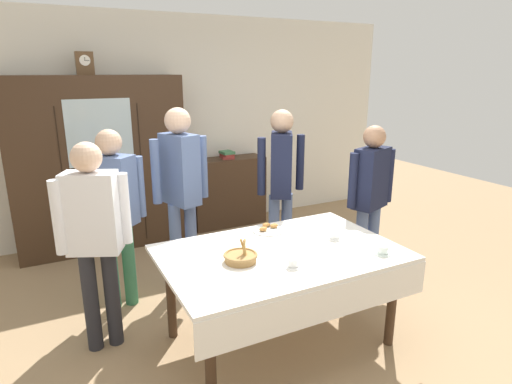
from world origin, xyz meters
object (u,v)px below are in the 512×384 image
Objects in this scene: bread_basket at (241,257)px; person_by_cabinet at (114,203)px; dining_table at (283,264)px; mantel_clock at (85,63)px; tea_cup_back_edge at (293,263)px; spoon_mid_right at (241,235)px; bookshelf_low at (228,192)px; spoon_near_right at (338,247)px; person_near_right_end at (370,190)px; person_behind_table_left at (181,182)px; person_behind_table_right at (94,229)px; book_stack at (227,155)px; wall_cabinet at (100,165)px; tea_cup_mid_left at (383,250)px; tea_cup_center at (335,235)px; person_beside_shelf at (281,176)px; pastry_plate at (268,229)px.

person_by_cabinet is (-0.65, 1.11, 0.17)m from bread_basket.
mantel_clock is at bearing 110.25° from dining_table.
spoon_mid_right is (-0.07, 0.68, -0.02)m from tea_cup_back_edge.
spoon_near_right is (-0.27, -2.74, 0.30)m from bookshelf_low.
spoon_mid_right is 1.41m from person_near_right_end.
tea_cup_back_edge is 0.08× the size of person_by_cabinet.
person_behind_table_right is at bearing -143.54° from person_behind_table_left.
book_stack is 0.14× the size of person_near_right_end.
tea_cup_back_edge is at bearing -39.72° from bread_basket.
wall_cabinet is 1.26× the size of person_behind_table_right.
tea_cup_center is (-0.13, 0.39, 0.00)m from tea_cup_mid_left.
bread_basket is (-0.84, -0.05, 0.01)m from tea_cup_center.
person_behind_table_left reaches higher than tea_cup_mid_left.
spoon_near_right is 0.07× the size of person_behind_table_left.
spoon_near_right is (-0.21, 0.24, -0.02)m from tea_cup_mid_left.
dining_table is 1.30m from person_beside_shelf.
person_behind_table_left is (-0.81, 1.29, 0.30)m from spoon_near_right.
tea_cup_mid_left is at bearing -91.14° from bookshelf_low.
bread_basket is 1.06m from person_behind_table_right.
bread_basket reaches higher than tea_cup_back_edge.
spoon_near_right is at bearing -143.66° from person_near_right_end.
spoon_near_right is 0.08× the size of person_near_right_end.
bookshelf_low is at bearing 1.78° from mantel_clock.
spoon_mid_right is at bearing 133.93° from tea_cup_mid_left.
person_behind_table_left is (-0.39, 1.19, 0.40)m from dining_table.
person_behind_table_left reaches higher than spoon_mid_right.
tea_cup_back_edge is at bearing 170.66° from tea_cup_mid_left.
person_behind_table_left is (-0.89, 1.14, 0.28)m from tea_cup_center.
person_by_cabinet is (-0.86, 0.67, 0.20)m from spoon_mid_right.
dining_table is 1.31m from person_behind_table_left.
dining_table is 1.74× the size of bookshelf_low.
person_near_right_end is at bearing 29.66° from tea_cup_back_edge.
pastry_plate is (1.02, -2.14, -0.23)m from wall_cabinet.
bread_basket is 0.14× the size of person_beside_shelf.
book_stack is at bearing 88.86° from tea_cup_mid_left.
pastry_plate is 0.25m from spoon_mid_right.
person_behind_table_left is (-1.00, 0.10, 0.03)m from person_beside_shelf.
mantel_clock is 0.24× the size of bookshelf_low.
person_beside_shelf reaches higher than person_near_right_end.
bookshelf_low is 2.77m from spoon_near_right.
book_stack is 2.27m from person_by_cabinet.
mantel_clock is at bearing 118.38° from tea_cup_mid_left.
tea_cup_back_edge reaches higher than spoon_mid_right.
person_beside_shelf is (-0.02, 1.44, 0.24)m from tea_cup_mid_left.
person_near_right_end is at bearing 3.02° from spoon_mid_right.
dining_table is 2.76m from wall_cabinet.
wall_cabinet is 1.48m from person_by_cabinet.
person_behind_table_right is at bearing 154.59° from dining_table.
spoon_near_right reaches higher than dining_table.
mantel_clock is 2.42m from person_beside_shelf.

